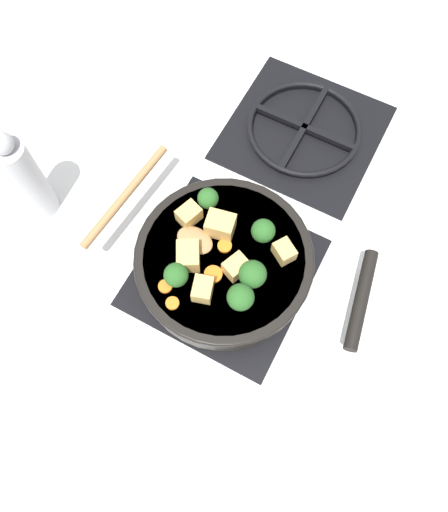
% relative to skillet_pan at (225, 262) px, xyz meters
% --- Properties ---
extents(ground_plane, '(2.40, 2.40, 0.00)m').
position_rel_skillet_pan_xyz_m(ground_plane, '(-0.00, -0.00, -0.06)').
color(ground_plane, white).
extents(front_burner_grate, '(0.31, 0.31, 0.03)m').
position_rel_skillet_pan_xyz_m(front_burner_grate, '(-0.00, -0.00, -0.05)').
color(front_burner_grate, black).
rests_on(front_burner_grate, ground_plane).
extents(rear_burner_grate, '(0.31, 0.31, 0.03)m').
position_rel_skillet_pan_xyz_m(rear_burner_grate, '(-0.00, 0.36, -0.05)').
color(rear_burner_grate, black).
rests_on(rear_burner_grate, ground_plane).
extents(skillet_pan, '(0.43, 0.32, 0.06)m').
position_rel_skillet_pan_xyz_m(skillet_pan, '(0.00, 0.00, 0.00)').
color(skillet_pan, black).
rests_on(skillet_pan, front_burner_grate).
extents(wooden_spoon, '(0.21, 0.24, 0.02)m').
position_rel_skillet_pan_xyz_m(wooden_spoon, '(-0.15, 0.01, 0.03)').
color(wooden_spoon, '#A87A4C').
rests_on(wooden_spoon, skillet_pan).
extents(tofu_cube_center_large, '(0.04, 0.05, 0.03)m').
position_rel_skillet_pan_xyz_m(tofu_cube_center_large, '(0.03, -0.01, 0.04)').
color(tofu_cube_center_large, tan).
rests_on(tofu_cube_center_large, skillet_pan).
extents(tofu_cube_near_handle, '(0.06, 0.05, 0.04)m').
position_rel_skillet_pan_xyz_m(tofu_cube_near_handle, '(-0.03, 0.04, 0.04)').
color(tofu_cube_near_handle, tan).
rests_on(tofu_cube_near_handle, skillet_pan).
extents(tofu_cube_east_chunk, '(0.04, 0.05, 0.03)m').
position_rel_skillet_pan_xyz_m(tofu_cube_east_chunk, '(-0.00, -0.08, 0.04)').
color(tofu_cube_east_chunk, tan).
rests_on(tofu_cube_east_chunk, skillet_pan).
extents(tofu_cube_west_chunk, '(0.04, 0.05, 0.03)m').
position_rel_skillet_pan_xyz_m(tofu_cube_west_chunk, '(-0.09, 0.03, 0.04)').
color(tofu_cube_west_chunk, tan).
rests_on(tofu_cube_west_chunk, skillet_pan).
extents(tofu_cube_back_piece, '(0.06, 0.06, 0.04)m').
position_rel_skillet_pan_xyz_m(tofu_cube_back_piece, '(-0.05, -0.04, 0.04)').
color(tofu_cube_back_piece, tan).
rests_on(tofu_cube_back_piece, skillet_pan).
extents(tofu_cube_front_piece, '(0.05, 0.04, 0.03)m').
position_rel_skillet_pan_xyz_m(tofu_cube_front_piece, '(0.09, 0.05, 0.04)').
color(tofu_cube_front_piece, tan).
rests_on(tofu_cube_front_piece, skillet_pan).
extents(broccoli_floret_near_spoon, '(0.04, 0.04, 0.05)m').
position_rel_skillet_pan_xyz_m(broccoli_floret_near_spoon, '(-0.05, -0.08, 0.05)').
color(broccoli_floret_near_spoon, '#709956').
rests_on(broccoli_floret_near_spoon, skillet_pan).
extents(broccoli_floret_center_top, '(0.05, 0.05, 0.05)m').
position_rel_skillet_pan_xyz_m(broccoli_floret_center_top, '(0.06, -0.02, 0.05)').
color(broccoli_floret_center_top, '#709956').
rests_on(broccoli_floret_center_top, skillet_pan).
extents(broccoli_floret_east_rim, '(0.04, 0.04, 0.05)m').
position_rel_skillet_pan_xyz_m(broccoli_floret_east_rim, '(0.04, 0.06, 0.05)').
color(broccoli_floret_east_rim, '#709956').
rests_on(broccoli_floret_east_rim, skillet_pan).
extents(broccoli_floret_west_rim, '(0.05, 0.05, 0.05)m').
position_rel_skillet_pan_xyz_m(broccoli_floret_west_rim, '(0.06, -0.06, 0.05)').
color(broccoli_floret_west_rim, '#709956').
rests_on(broccoli_floret_west_rim, skillet_pan).
extents(broccoli_floret_north_edge, '(0.04, 0.04, 0.05)m').
position_rel_skillet_pan_xyz_m(broccoli_floret_north_edge, '(-0.07, 0.07, 0.05)').
color(broccoli_floret_north_edge, '#709956').
rests_on(broccoli_floret_north_edge, skillet_pan).
extents(carrot_slice_orange_thin, '(0.03, 0.03, 0.01)m').
position_rel_skillet_pan_xyz_m(carrot_slice_orange_thin, '(-0.01, 0.02, 0.03)').
color(carrot_slice_orange_thin, orange).
rests_on(carrot_slice_orange_thin, skillet_pan).
extents(carrot_slice_near_center, '(0.02, 0.02, 0.01)m').
position_rel_skillet_pan_xyz_m(carrot_slice_near_center, '(-0.04, -0.12, 0.03)').
color(carrot_slice_near_center, orange).
rests_on(carrot_slice_near_center, skillet_pan).
extents(carrot_slice_edge_slice, '(0.02, 0.02, 0.01)m').
position_rel_skillet_pan_xyz_m(carrot_slice_edge_slice, '(-0.06, -0.10, 0.03)').
color(carrot_slice_edge_slice, orange).
rests_on(carrot_slice_edge_slice, skillet_pan).
extents(carrot_slice_under_broccoli, '(0.03, 0.03, 0.01)m').
position_rel_skillet_pan_xyz_m(carrot_slice_under_broccoli, '(0.00, -0.04, 0.03)').
color(carrot_slice_under_broccoli, orange).
rests_on(carrot_slice_under_broccoli, skillet_pan).
extents(pepper_mill, '(0.06, 0.06, 0.23)m').
position_rel_skillet_pan_xyz_m(pepper_mill, '(-0.39, -0.04, 0.05)').
color(pepper_mill, '#B2B2B7').
rests_on(pepper_mill, ground_plane).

